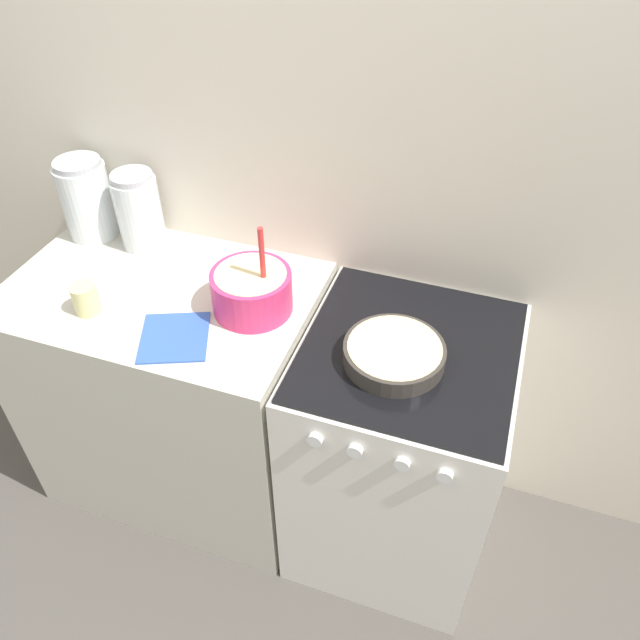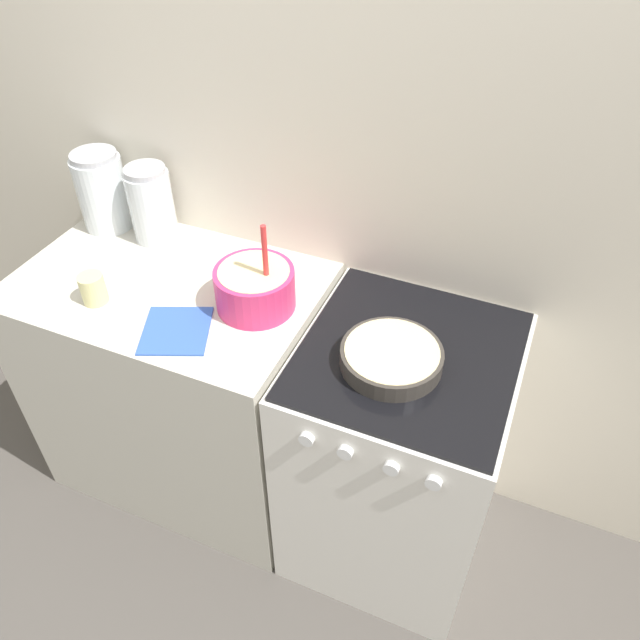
# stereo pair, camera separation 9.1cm
# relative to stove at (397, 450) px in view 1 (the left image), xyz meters

# --- Properties ---
(ground_plane) EXTENTS (12.00, 12.00, 0.00)m
(ground_plane) POSITION_rel_stove_xyz_m (-0.32, -0.32, -0.46)
(ground_plane) COLOR #4C4742
(wall_back) EXTENTS (4.91, 0.05, 2.40)m
(wall_back) POSITION_rel_stove_xyz_m (-0.32, 0.34, 0.74)
(wall_back) COLOR beige
(wall_back) RESTS_ON ground_plane
(countertop_cabinet) EXTENTS (0.96, 0.63, 0.91)m
(countertop_cabinet) POSITION_rel_stove_xyz_m (-0.80, 0.00, 0.00)
(countertop_cabinet) COLOR beige
(countertop_cabinet) RESTS_ON ground_plane
(stove) EXTENTS (0.61, 0.65, 0.91)m
(stove) POSITION_rel_stove_xyz_m (0.00, 0.00, 0.00)
(stove) COLOR white
(stove) RESTS_ON ground_plane
(mixing_bowl) EXTENTS (0.24, 0.24, 0.29)m
(mixing_bowl) POSITION_rel_stove_xyz_m (-0.48, 0.02, 0.53)
(mixing_bowl) COLOR #E0336B
(mixing_bowl) RESTS_ON countertop_cabinet
(baking_pan) EXTENTS (0.28, 0.28, 0.05)m
(baking_pan) POSITION_rel_stove_xyz_m (-0.03, -0.06, 0.49)
(baking_pan) COLOR #38332D
(baking_pan) RESTS_ON stove
(storage_jar_left) EXTENTS (0.17, 0.17, 0.27)m
(storage_jar_left) POSITION_rel_stove_xyz_m (-1.16, 0.21, 0.57)
(storage_jar_left) COLOR silver
(storage_jar_left) RESTS_ON countertop_cabinet
(storage_jar_middle) EXTENTS (0.15, 0.15, 0.26)m
(storage_jar_middle) POSITION_rel_stove_xyz_m (-0.96, 0.21, 0.57)
(storage_jar_middle) COLOR silver
(storage_jar_middle) RESTS_ON countertop_cabinet
(tin_can) EXTENTS (0.07, 0.07, 0.09)m
(tin_can) POSITION_rel_stove_xyz_m (-0.93, -0.15, 0.50)
(tin_can) COLOR beige
(tin_can) RESTS_ON countertop_cabinet
(recipe_page) EXTENTS (0.25, 0.26, 0.01)m
(recipe_page) POSITION_rel_stove_xyz_m (-0.64, -0.18, 0.46)
(recipe_page) COLOR #3359B2
(recipe_page) RESTS_ON countertop_cabinet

